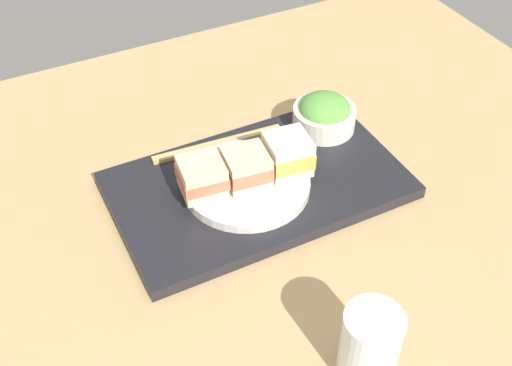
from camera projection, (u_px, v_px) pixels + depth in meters
The scene contains 9 objects.
ground_plane at pixel (235, 208), 100.19cm from camera, with size 140.00×100.00×3.00cm, color tan.
serving_tray at pixel (258, 185), 100.37cm from camera, with size 44.53×26.34×2.03cm, color black.
sandwich_plate at pixel (246, 183), 98.13cm from camera, with size 19.44×19.44×1.56cm, color silver.
sandwich_near at pixel (288, 154), 97.30cm from camera, with size 7.14×7.41×5.92cm.
sandwich_middle at pixel (246, 166), 95.90cm from camera, with size 7.08×7.19×5.01cm.
sandwich_far at pixel (202, 176), 94.15cm from camera, with size 7.34×7.21×5.15cm.
salad_bowl at pixel (324, 114), 107.61cm from camera, with size 10.55×10.55×6.20cm.
chopsticks_pair at pixel (218, 144), 105.65cm from camera, with size 22.30×3.04×0.70cm.
drinking_glass at pixel (369, 346), 74.10cm from camera, with size 7.04×7.04×10.59cm, color silver.
Camera 1 is at (29.00, 64.84, 69.35)cm, focal length 45.21 mm.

